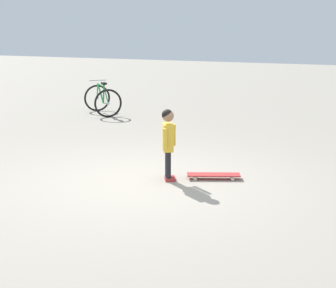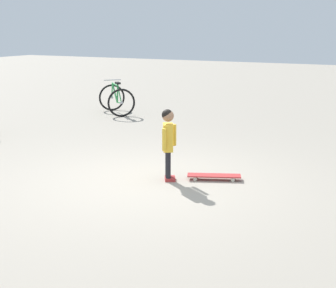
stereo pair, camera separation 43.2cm
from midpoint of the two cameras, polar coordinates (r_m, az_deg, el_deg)
ground_plane at (r=7.38m, az=-4.19°, el=-4.39°), size 50.00×50.00×0.00m
child_person at (r=7.31m, az=-1.68°, el=0.80°), size 0.41×0.26×1.06m
skateboard at (r=7.53m, az=3.53°, el=-3.52°), size 0.48×0.80×0.07m
bicycle_mid at (r=13.16m, az=-8.34°, el=4.97°), size 1.25×1.27×0.85m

